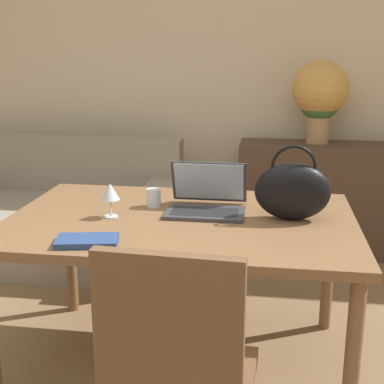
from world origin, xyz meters
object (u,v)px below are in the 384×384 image
(chair, at_px, (178,373))
(handbag, at_px, (293,191))
(laptop, at_px, (207,198))
(flower_vase, at_px, (320,94))
(wine_glass, at_px, (110,193))
(couch, at_px, (54,219))
(drinking_glass, at_px, (154,198))

(chair, relative_size, handbag, 2.85)
(laptop, distance_m, flower_vase, 1.70)
(handbag, bearing_deg, flower_vase, 81.87)
(laptop, distance_m, wine_glass, 0.45)
(chair, xyz_separation_m, flower_vase, (0.59, 2.52, 0.63))
(chair, height_order, handbag, handbag)
(couch, xyz_separation_m, laptop, (1.24, -1.11, 0.52))
(chair, xyz_separation_m, wine_glass, (-0.44, 0.81, 0.33))
(handbag, xyz_separation_m, flower_vase, (0.23, 1.63, 0.28))
(chair, height_order, laptop, laptop)
(wine_glass, bearing_deg, drinking_glass, 51.16)
(wine_glass, height_order, flower_vase, flower_vase)
(drinking_glass, distance_m, flower_vase, 1.79)
(chair, height_order, flower_vase, flower_vase)
(chair, height_order, wine_glass, chair)
(chair, xyz_separation_m, couch, (-1.27, 2.08, -0.24))
(chair, relative_size, flower_vase, 1.62)
(laptop, bearing_deg, couch, 138.22)
(handbag, height_order, flower_vase, flower_vase)
(wine_glass, distance_m, handbag, 0.80)
(flower_vase, bearing_deg, laptop, -111.86)
(chair, xyz_separation_m, laptop, (-0.03, 0.98, 0.28))
(drinking_glass, bearing_deg, couch, 132.12)
(handbag, bearing_deg, couch, 143.69)
(couch, height_order, drinking_glass, same)
(couch, bearing_deg, chair, -58.63)
(couch, xyz_separation_m, handbag, (1.63, -1.19, 0.59))
(couch, distance_m, flower_vase, 2.10)
(couch, bearing_deg, wine_glass, -57.00)
(handbag, bearing_deg, chair, -111.70)
(laptop, distance_m, drinking_glass, 0.26)
(drinking_glass, distance_m, handbag, 0.66)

